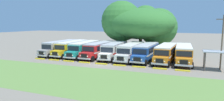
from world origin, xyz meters
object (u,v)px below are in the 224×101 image
Objects in this scene: parked_bus_slot_2 at (85,48)px; parked_bus_slot_7 at (166,52)px; parked_bus_slot_1 at (72,47)px; parked_bus_slot_3 at (100,49)px; parked_bus_slot_6 at (146,51)px; broad_shade_tree at (140,23)px; parked_bus_slot_8 at (184,53)px; waiting_shelter at (217,53)px; parked_bus_slot_0 at (61,47)px; utility_pole at (222,41)px; parked_bus_slot_4 at (115,49)px; parked_bus_slot_5 at (131,51)px.

parked_bus_slot_2 is 0.99× the size of parked_bus_slot_7.
parked_bus_slot_1 and parked_bus_slot_3 have the same top height.
broad_shade_tree is (-3.58, 10.09, 4.89)m from parked_bus_slot_6.
broad_shade_tree is (11.78, 10.10, 4.89)m from parked_bus_slot_1.
parked_bus_slot_7 is (12.46, 0.16, 0.00)m from parked_bus_slot_3.
parked_bus_slot_6 and parked_bus_slot_8 have the same top height.
waiting_shelter is at bearing 70.87° from parked_bus_slot_6.
broad_shade_tree is at bearing 154.91° from parked_bus_slot_3.
parked_bus_slot_6 is 1.00× the size of parked_bus_slot_7.
parked_bus_slot_0 is 0.65× the size of broad_shade_tree.
parked_bus_slot_2 is (5.76, -0.02, 0.00)m from parked_bus_slot_0.
parked_bus_slot_7 is 1.00× the size of parked_bus_slot_8.
broad_shade_tree is 20.44m from utility_pole.
parked_bus_slot_8 is 14.76m from broad_shade_tree.
parked_bus_slot_4 is at bearing -88.76° from parked_bus_slot_6.
parked_bus_slot_2 is at bearing 170.09° from waiting_shelter.
parked_bus_slot_6 is at bearing 158.26° from waiting_shelter.
parked_bus_slot_5 is at bearing -88.10° from parked_bus_slot_8.
parked_bus_slot_1 is 9.27m from parked_bus_slot_4.
parked_bus_slot_1 and parked_bus_slot_4 have the same top height.
parked_bus_slot_2 is at bearing -86.08° from parked_bus_slot_3.
parked_bus_slot_3 is 20.73m from utility_pole.
utility_pole is at bearing 77.34° from parked_bus_slot_5.
parked_bus_slot_7 is at bearing 92.62° from parked_bus_slot_0.
parked_bus_slot_2 is 1.00× the size of parked_bus_slot_3.
parked_bus_slot_3 is 6.34m from parked_bus_slot_5.
parked_bus_slot_6 is (2.70, 0.33, 0.00)m from parked_bus_slot_5.
parked_bus_slot_1 is at bearing -88.64° from parked_bus_slot_3.
parked_bus_slot_3 is at bearing -90.16° from parked_bus_slot_8.
parked_bus_slot_0 is at bearing -86.18° from parked_bus_slot_7.
parked_bus_slot_1 is 1.00× the size of parked_bus_slot_5.
waiting_shelter is (16.73, -4.39, 0.87)m from parked_bus_slot_4.
utility_pole is at bearing 49.12° from parked_bus_slot_8.
waiting_shelter is (28.70, -4.03, 0.87)m from parked_bus_slot_0.
parked_bus_slot_0 is at bearing -86.88° from parked_bus_slot_3.
utility_pole is (29.28, -3.60, 2.51)m from parked_bus_slot_0.
waiting_shelter is (4.38, -4.48, 0.87)m from parked_bus_slot_8.
parked_bus_slot_8 is (2.83, 0.25, 0.00)m from parked_bus_slot_7.
waiting_shelter is at bearing 79.20° from parked_bus_slot_2.
parked_bus_slot_5 is 2.72m from parked_bus_slot_6.
utility_pole is (13.92, -3.48, 2.51)m from parked_bus_slot_5.
parked_bus_slot_7 is at bearing 149.65° from waiting_shelter.
parked_bus_slot_0 is at bearing -90.89° from parked_bus_slot_4.
utility_pole reaches higher than parked_bus_slot_6.
parked_bus_slot_5 is 1.00× the size of parked_bus_slot_6.
parked_bus_slot_1 is at bearing -91.06° from parked_bus_slot_8.
broad_shade_tree is at bearing -136.75° from parked_bus_slot_8.
parked_bus_slot_0 reaches higher than waiting_shelter.
parked_bus_slot_1 is 1.41× the size of utility_pole.
broad_shade_tree is (2.52, 9.95, 4.89)m from parked_bus_slot_4.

